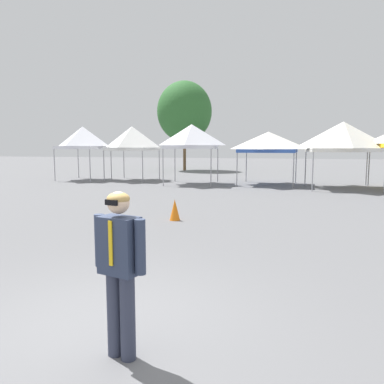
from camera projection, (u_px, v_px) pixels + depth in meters
The scene contains 9 objects.
ground_plane at pixel (104, 325), 4.73m from camera, with size 140.00×140.00×0.00m, color slate.
canopy_tent_far_left at pixel (83, 138), 25.16m from camera, with size 2.92×2.92×3.58m.
canopy_tent_right_of_center at pixel (132, 138), 24.87m from camera, with size 3.00×3.00×3.58m.
canopy_tent_center at pixel (192, 137), 22.29m from camera, with size 3.05×3.05×3.55m.
canopy_tent_behind_right at pixel (268, 142), 21.95m from camera, with size 3.42×3.42×3.11m.
canopy_tent_far_right at pixel (343, 137), 20.02m from camera, with size 3.78×3.78×3.56m.
person_foreground at pixel (120, 263), 3.89m from camera, with size 0.63×0.34×1.78m.
tree_behind_tents_center at pixel (184, 112), 35.29m from camera, with size 5.14×5.14×8.35m.
traffic_cone_lot_center at pixel (175, 210), 11.44m from camera, with size 0.32×0.32×0.65m, color orange.
Camera 1 is at (2.21, -4.07, 2.23)m, focal length 35.15 mm.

